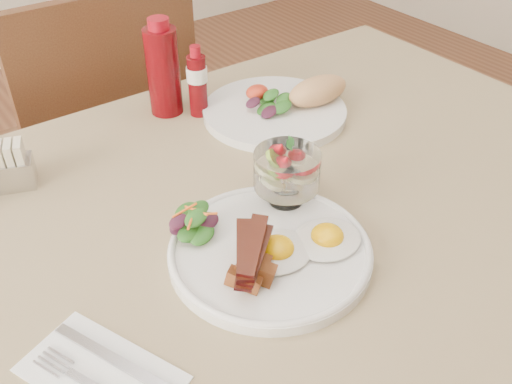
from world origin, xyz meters
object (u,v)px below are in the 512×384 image
Objects in this scene: second_plate at (285,105)px; ketchup_bottle at (163,70)px; main_plate at (270,252)px; hot_sauce_bottle at (197,82)px; sugar_caddy at (5,168)px; table at (259,245)px; fruit_cup at (287,170)px; chair_far at (105,143)px.

ketchup_bottle reaches higher than second_plate.
hot_sauce_bottle reaches higher than main_plate.
ketchup_bottle reaches higher than main_plate.
second_plate is 0.24m from ketchup_bottle.
sugar_caddy is at bearing 171.48° from second_plate.
hot_sauce_bottle is (0.07, 0.29, 0.16)m from table.
table is 13.42× the size of fruit_cup.
fruit_cup reaches higher than second_plate.
chair_far reaches higher than second_plate.
second_plate reaches higher than table.
second_plate is at bearing 48.74° from main_plate.
sugar_caddy is (-0.30, 0.27, 0.12)m from table.
ketchup_bottle is (0.03, 0.34, 0.18)m from table.
second_plate is at bearing 12.20° from sugar_caddy.
sugar_caddy is (-0.32, 0.31, -0.04)m from fruit_cup.
ketchup_bottle is (0.09, 0.45, 0.08)m from main_plate.
table is 4.75× the size of main_plate.
table is 7.18× the size of ketchup_bottle.
hot_sauce_bottle is (-0.13, 0.10, 0.05)m from second_plate.
chair_far is at bearing 73.31° from sugar_caddy.
chair_far reaches higher than main_plate.
sugar_caddy is (-0.24, 0.38, 0.03)m from main_plate.
main_plate is at bearing -139.60° from fruit_cup.
second_plate is at bearing -36.37° from hot_sauce_bottle.
table is 1.43× the size of chair_far.
fruit_cup is at bearing 40.40° from main_plate.
second_plate is 2.10× the size of hot_sauce_bottle.
main_plate is 2.89× the size of sugar_caddy.
sugar_caddy reaches higher than main_plate.
hot_sauce_bottle is 1.43× the size of sugar_caddy.
ketchup_bottle reaches higher than hot_sauce_bottle.
hot_sauce_bottle is at bearing 24.19° from sugar_caddy.
fruit_cup is (0.02, -0.03, 0.16)m from table.
table is at bearing -136.19° from second_plate.
main_plate is 0.42m from hot_sauce_bottle.
fruit_cup is at bearing -88.10° from chair_far.
chair_far is at bearing 100.96° from hot_sauce_bottle.
hot_sauce_bottle reaches higher than sugar_caddy.
sugar_caddy is (-0.33, -0.07, -0.05)m from ketchup_bottle.
second_plate is at bearing -38.95° from ketchup_bottle.
chair_far reaches higher than table.
fruit_cup is 1.02× the size of sugar_caddy.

